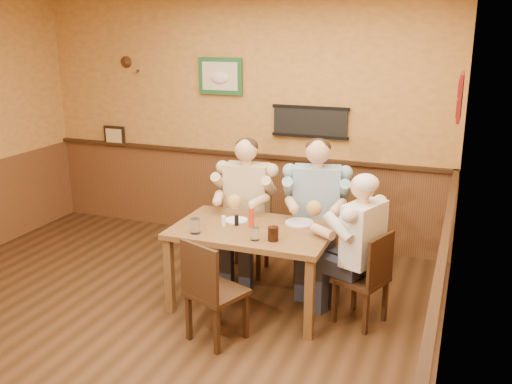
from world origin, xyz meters
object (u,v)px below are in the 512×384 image
chair_back_right (315,239)px  hot_sauce_bottle (251,216)px  diner_tan_shirt (247,214)px  salt_shaker (224,221)px  pepper_shaker (237,220)px  chair_back_left (247,231)px  water_glass_mid (255,234)px  diner_blue_polo (316,220)px  chair_near_side (217,290)px  water_glass_left (195,226)px  cola_tumbler (273,234)px  chair_right_end (361,277)px  diner_white_elder (362,258)px  dining_table (253,238)px

chair_back_right → hot_sauce_bottle: hot_sauce_bottle is taller
diner_tan_shirt → hot_sauce_bottle: size_ratio=6.32×
chair_back_right → diner_tan_shirt: bearing=167.7°
hot_sauce_bottle → salt_shaker: size_ratio=2.20×
diner_tan_shirt → pepper_shaker: (0.16, -0.66, 0.16)m
chair_back_left → water_glass_mid: (0.45, -0.95, 0.36)m
chair_back_right → diner_blue_polo: bearing=0.0°
chair_near_side → salt_shaker: 0.74m
salt_shaker → water_glass_left: bearing=-120.2°
water_glass_left → pepper_shaker: water_glass_left is taller
chair_back_left → cola_tumbler: bearing=-62.1°
chair_near_side → salt_shaker: (-0.21, 0.62, 0.36)m
pepper_shaker → chair_right_end: bearing=1.3°
hot_sauce_bottle → diner_blue_polo: bearing=57.2°
diner_white_elder → cola_tumbler: diner_white_elder is taller
dining_table → cola_tumbler: 0.39m
diner_white_elder → chair_right_end: bearing=180.0°
chair_right_end → water_glass_left: 1.49m
chair_back_right → water_glass_mid: chair_back_right is taller
chair_right_end → water_glass_mid: size_ratio=7.43×
diner_tan_shirt → water_glass_left: 0.99m
dining_table → diner_blue_polo: diner_blue_polo is taller
chair_back_left → hot_sauce_bottle: hot_sauce_bottle is taller
chair_back_left → pepper_shaker: (0.16, -0.66, 0.35)m
salt_shaker → chair_right_end: bearing=3.7°
dining_table → cola_tumbler: bearing=-40.6°
dining_table → diner_blue_polo: bearing=58.8°
diner_white_elder → cola_tumbler: size_ratio=9.89×
chair_back_right → water_glass_mid: size_ratio=8.23×
diner_blue_polo → pepper_shaker: size_ratio=13.46×
diner_blue_polo → salt_shaker: 0.98m
cola_tumbler → salt_shaker: cola_tumbler is taller
salt_shaker → cola_tumbler: bearing=-19.5°
diner_white_elder → water_glass_mid: size_ratio=10.61×
dining_table → cola_tumbler: size_ratio=11.68×
diner_white_elder → pepper_shaker: size_ratio=12.15×
chair_back_left → chair_back_right: bearing=-5.7°
chair_back_right → water_glass_mid: (-0.28, -0.94, 0.35)m
diner_blue_polo → diner_white_elder: (0.57, -0.63, -0.06)m
diner_blue_polo → pepper_shaker: 0.88m
chair_right_end → diner_blue_polo: (-0.57, 0.63, 0.24)m
chair_near_side → hot_sauce_bottle: bearing=-71.7°
dining_table → pepper_shaker: bearing=176.4°
chair_near_side → chair_back_left: bearing=-57.2°
diner_white_elder → dining_table: bearing=-66.5°
chair_right_end → diner_blue_polo: bearing=-116.4°
diner_tan_shirt → diner_white_elder: bearing=-31.5°
dining_table → diner_tan_shirt: (-0.32, 0.67, -0.02)m
dining_table → chair_right_end: (0.98, 0.04, -0.24)m
diner_white_elder → pepper_shaker: (-1.13, -0.03, 0.21)m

